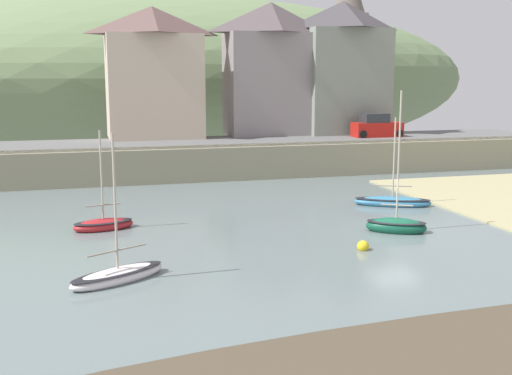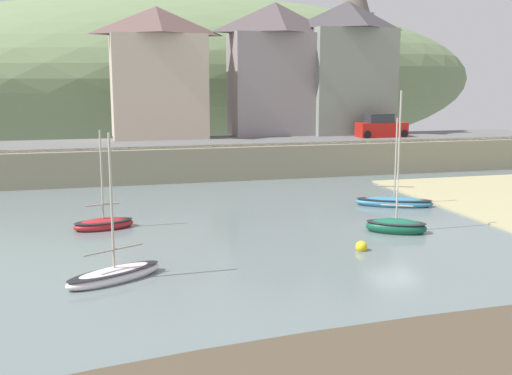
{
  "view_description": "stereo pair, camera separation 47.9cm",
  "coord_description": "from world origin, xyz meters",
  "px_view_note": "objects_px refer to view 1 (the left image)",
  "views": [
    {
      "loc": [
        -14.46,
        -26.56,
        7.18
      ],
      "look_at": [
        -6.18,
        2.86,
        1.83
      ],
      "focal_mm": 43.62,
      "sensor_mm": 36.0,
      "label": 1
    },
    {
      "loc": [
        -13.99,
        -26.68,
        7.18
      ],
      "look_at": [
        -6.18,
        2.86,
        1.83
      ],
      "focal_mm": 43.62,
      "sensor_mm": 36.0,
      "label": 2
    }
  ],
  "objects_px": {
    "sailboat_white_hull": "(103,224)",
    "mooring_buoy": "(363,246)",
    "rowboat_small_beached": "(392,201)",
    "waterfront_building_right": "(342,67)",
    "parked_car_near_slipway": "(377,127)",
    "dinghy_open_wooden": "(396,225)",
    "church_with_spire": "(348,44)",
    "sailboat_nearest_shore": "(118,275)",
    "waterfront_building_centre": "(271,68)",
    "waterfront_building_left": "(153,72)"
  },
  "relations": [
    {
      "from": "church_with_spire",
      "to": "sailboat_nearest_shore",
      "type": "distance_m",
      "value": 42.52
    },
    {
      "from": "waterfront_building_centre",
      "to": "rowboat_small_beached",
      "type": "xyz_separation_m",
      "value": [
        1.15,
        -20.19,
        -7.84
      ]
    },
    {
      "from": "waterfront_building_centre",
      "to": "parked_car_near_slipway",
      "type": "xyz_separation_m",
      "value": [
        7.87,
        -4.5,
        -4.88
      ]
    },
    {
      "from": "waterfront_building_left",
      "to": "church_with_spire",
      "type": "height_order",
      "value": "church_with_spire"
    },
    {
      "from": "waterfront_building_left",
      "to": "sailboat_nearest_shore",
      "type": "xyz_separation_m",
      "value": [
        -4.85,
        -29.76,
        -7.51
      ]
    },
    {
      "from": "waterfront_building_centre",
      "to": "church_with_spire",
      "type": "height_order",
      "value": "church_with_spire"
    },
    {
      "from": "waterfront_building_left",
      "to": "parked_car_near_slipway",
      "type": "height_order",
      "value": "waterfront_building_left"
    },
    {
      "from": "waterfront_building_right",
      "to": "dinghy_open_wooden",
      "type": "height_order",
      "value": "waterfront_building_right"
    },
    {
      "from": "waterfront_building_centre",
      "to": "parked_car_near_slipway",
      "type": "distance_m",
      "value": 10.29
    },
    {
      "from": "waterfront_building_left",
      "to": "church_with_spire",
      "type": "xyz_separation_m",
      "value": [
        18.91,
        4.0,
        2.7
      ]
    },
    {
      "from": "sailboat_nearest_shore",
      "to": "dinghy_open_wooden",
      "type": "bearing_deg",
      "value": -12.38
    },
    {
      "from": "rowboat_small_beached",
      "to": "sailboat_white_hull",
      "type": "distance_m",
      "value": 16.27
    },
    {
      "from": "waterfront_building_left",
      "to": "dinghy_open_wooden",
      "type": "relative_size",
      "value": 1.54
    },
    {
      "from": "waterfront_building_right",
      "to": "parked_car_near_slipway",
      "type": "xyz_separation_m",
      "value": [
        1.27,
        -4.5,
        -5.01
      ]
    },
    {
      "from": "waterfront_building_right",
      "to": "sailboat_white_hull",
      "type": "xyz_separation_m",
      "value": [
        -21.66,
        -21.57,
        -7.97
      ]
    },
    {
      "from": "rowboat_small_beached",
      "to": "parked_car_near_slipway",
      "type": "distance_m",
      "value": 17.32
    },
    {
      "from": "waterfront_building_centre",
      "to": "mooring_buoy",
      "type": "relative_size",
      "value": 21.68
    },
    {
      "from": "rowboat_small_beached",
      "to": "dinghy_open_wooden",
      "type": "distance_m",
      "value": 6.31
    },
    {
      "from": "waterfront_building_centre",
      "to": "rowboat_small_beached",
      "type": "relative_size",
      "value": 2.15
    },
    {
      "from": "waterfront_building_right",
      "to": "mooring_buoy",
      "type": "bearing_deg",
      "value": -111.49
    },
    {
      "from": "parked_car_near_slipway",
      "to": "dinghy_open_wooden",
      "type": "bearing_deg",
      "value": -113.12
    },
    {
      "from": "dinghy_open_wooden",
      "to": "mooring_buoy",
      "type": "bearing_deg",
      "value": -109.2
    },
    {
      "from": "rowboat_small_beached",
      "to": "parked_car_near_slipway",
      "type": "height_order",
      "value": "rowboat_small_beached"
    },
    {
      "from": "church_with_spire",
      "to": "rowboat_small_beached",
      "type": "height_order",
      "value": "church_with_spire"
    },
    {
      "from": "waterfront_building_left",
      "to": "mooring_buoy",
      "type": "height_order",
      "value": "waterfront_building_left"
    },
    {
      "from": "waterfront_building_left",
      "to": "waterfront_building_right",
      "type": "distance_m",
      "value": 16.62
    },
    {
      "from": "waterfront_building_left",
      "to": "sailboat_white_hull",
      "type": "xyz_separation_m",
      "value": [
        -5.05,
        -21.57,
        -7.5
      ]
    },
    {
      "from": "waterfront_building_left",
      "to": "parked_car_near_slipway",
      "type": "relative_size",
      "value": 2.55
    },
    {
      "from": "church_with_spire",
      "to": "sailboat_white_hull",
      "type": "distance_m",
      "value": 36.49
    },
    {
      "from": "dinghy_open_wooden",
      "to": "waterfront_building_left",
      "type": "bearing_deg",
      "value": 137.8
    },
    {
      "from": "sailboat_white_hull",
      "to": "sailboat_nearest_shore",
      "type": "bearing_deg",
      "value": -101.43
    },
    {
      "from": "sailboat_white_hull",
      "to": "mooring_buoy",
      "type": "height_order",
      "value": "sailboat_white_hull"
    },
    {
      "from": "dinghy_open_wooden",
      "to": "mooring_buoy",
      "type": "xyz_separation_m",
      "value": [
        -2.91,
        -2.52,
        -0.16
      ]
    },
    {
      "from": "parked_car_near_slipway",
      "to": "waterfront_building_right",
      "type": "bearing_deg",
      "value": 106.71
    },
    {
      "from": "rowboat_small_beached",
      "to": "sailboat_white_hull",
      "type": "bearing_deg",
      "value": -149.89
    },
    {
      "from": "rowboat_small_beached",
      "to": "mooring_buoy",
      "type": "height_order",
      "value": "rowboat_small_beached"
    },
    {
      "from": "church_with_spire",
      "to": "parked_car_near_slipway",
      "type": "bearing_deg",
      "value": -96.89
    },
    {
      "from": "parked_car_near_slipway",
      "to": "church_with_spire",
      "type": "bearing_deg",
      "value": 84.05
    },
    {
      "from": "waterfront_building_centre",
      "to": "sailboat_white_hull",
      "type": "xyz_separation_m",
      "value": [
        -15.06,
        -21.57,
        -7.84
      ]
    },
    {
      "from": "church_with_spire",
      "to": "sailboat_nearest_shore",
      "type": "height_order",
      "value": "church_with_spire"
    },
    {
      "from": "rowboat_small_beached",
      "to": "mooring_buoy",
      "type": "relative_size",
      "value": 10.09
    },
    {
      "from": "dinghy_open_wooden",
      "to": "parked_car_near_slipway",
      "type": "xyz_separation_m",
      "value": [
        9.53,
        21.34,
        2.89
      ]
    },
    {
      "from": "sailboat_nearest_shore",
      "to": "waterfront_building_left",
      "type": "bearing_deg",
      "value": 51.82
    },
    {
      "from": "sailboat_nearest_shore",
      "to": "sailboat_white_hull",
      "type": "bearing_deg",
      "value": 62.5
    },
    {
      "from": "waterfront_building_right",
      "to": "sailboat_nearest_shore",
      "type": "distance_m",
      "value": 37.55
    },
    {
      "from": "sailboat_white_hull",
      "to": "mooring_buoy",
      "type": "relative_size",
      "value": 9.62
    },
    {
      "from": "waterfront_building_left",
      "to": "mooring_buoy",
      "type": "bearing_deg",
      "value": -79.14
    },
    {
      "from": "sailboat_nearest_shore",
      "to": "mooring_buoy",
      "type": "xyz_separation_m",
      "value": [
        10.29,
        1.4,
        -0.08
      ]
    },
    {
      "from": "mooring_buoy",
      "to": "waterfront_building_right",
      "type": "bearing_deg",
      "value": 68.51
    },
    {
      "from": "mooring_buoy",
      "to": "rowboat_small_beached",
      "type": "bearing_deg",
      "value": 55.03
    }
  ]
}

